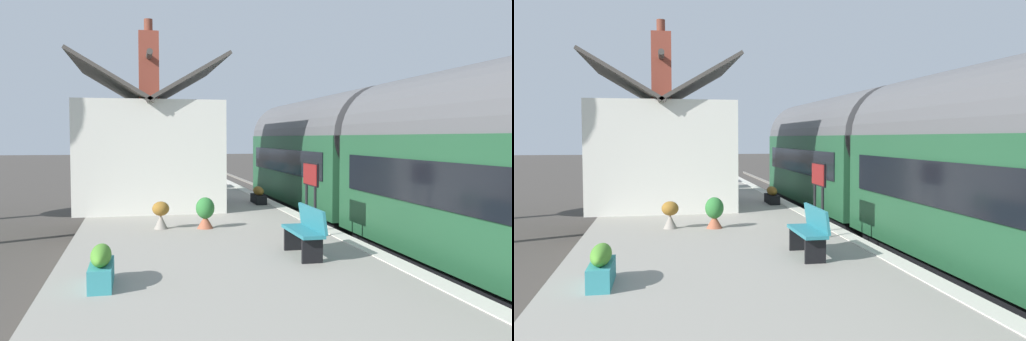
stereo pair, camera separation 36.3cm
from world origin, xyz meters
TOP-DOWN VIEW (x-y plane):
  - ground_plane at (0.00, 0.00)m, footprint 160.00×160.00m
  - platform at (0.00, 3.89)m, footprint 32.00×5.77m
  - platform_edge_coping at (0.00, 1.18)m, footprint 32.00×0.36m
  - rail_near at (0.00, -1.62)m, footprint 52.00×0.08m
  - rail_far at (0.00, -0.18)m, footprint 52.00×0.08m
  - train at (-5.80, -0.90)m, footprint 20.34×2.73m
  - station_building at (-1.60, 5.06)m, footprint 5.76×4.39m
  - bench_platform_end at (-10.03, 2.53)m, footprint 1.40×0.43m
  - bench_by_lamp at (6.69, 2.62)m, footprint 1.42×0.50m
  - bench_mid_platform at (9.46, 2.63)m, footprint 1.42×0.49m
  - bench_near_building at (3.87, 2.67)m, footprint 1.41×0.46m
  - planter_edge_near at (-6.62, 3.90)m, footprint 0.43×0.43m
  - planter_bench_left at (-2.09, 1.62)m, footprint 1.06×0.32m
  - planter_edge_far at (-6.48, 4.91)m, footprint 0.39×0.39m
  - planter_corner_building at (7.86, 4.27)m, footprint 0.61×0.61m
  - planter_bench_right at (8.82, 5.62)m, footprint 0.72×0.32m
  - planter_by_door at (5.75, 4.78)m, footprint 1.06×0.32m
  - planter_under_sign at (-11.31, 5.96)m, footprint 1.05×0.32m
  - station_sign_board at (-8.02, 1.79)m, footprint 0.96×0.06m

SIDE VIEW (x-z plane):
  - ground_plane at x=0.00m, z-range 0.00..0.00m
  - rail_near at x=0.00m, z-range 0.00..0.14m
  - rail_far at x=0.00m, z-range 0.00..0.14m
  - platform at x=0.00m, z-range 0.00..0.83m
  - platform_edge_coping at x=0.00m, z-range 0.83..0.85m
  - planter_bench_left at x=-2.09m, z-range 0.82..1.36m
  - planter_bench_right at x=8.82m, z-range 0.82..1.40m
  - planter_under_sign at x=-11.31m, z-range 0.82..1.41m
  - planter_by_door at x=5.75m, z-range 0.82..1.41m
  - planter_edge_far at x=-6.48m, z-range 0.86..1.49m
  - planter_edge_near at x=-6.62m, z-range 0.84..1.56m
  - planter_corner_building at x=7.86m, z-range 0.82..1.71m
  - bench_platform_end at x=-10.03m, z-range 0.87..1.75m
  - bench_by_lamp at x=6.69m, z-range 0.87..1.75m
  - bench_mid_platform at x=9.46m, z-range 0.87..1.75m
  - bench_near_building at x=3.87m, z-range 0.87..1.75m
  - station_sign_board at x=-8.02m, z-range 1.24..2.81m
  - train at x=-5.80m, z-range 0.06..4.38m
  - station_building at x=-1.60m, z-range -0.20..5.25m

